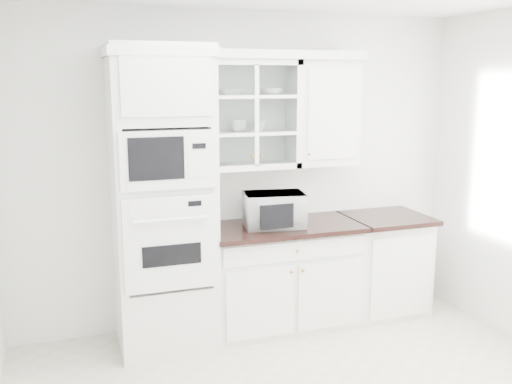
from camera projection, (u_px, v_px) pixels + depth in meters
name	position (u px, v px, depth m)	size (l,w,h in m)	color
room_shell	(301.00, 136.00, 3.68)	(4.00, 3.50, 2.70)	white
oven_column	(163.00, 201.00, 4.48)	(0.76, 0.68, 2.40)	white
base_cabinet_run	(283.00, 275.00, 4.97)	(1.32, 0.67, 0.92)	white
extra_base_cabinet	(383.00, 263.00, 5.28)	(0.72, 0.67, 0.92)	white
upper_cabinet_glass	(250.00, 114.00, 4.75)	(0.80, 0.33, 0.90)	white
upper_cabinet_solid	(324.00, 113.00, 4.96)	(0.55, 0.33, 0.90)	white
crown_molding	(239.00, 54.00, 4.60)	(2.14, 0.38, 0.07)	white
countertop_microwave	(274.00, 209.00, 4.79)	(0.49, 0.41, 0.29)	white
bowl_a	(230.00, 92.00, 4.64)	(0.21, 0.21, 0.05)	white
bowl_b	(272.00, 91.00, 4.76)	(0.18, 0.18, 0.06)	white
cup_a	(239.00, 126.00, 4.74)	(0.13, 0.13, 0.10)	white
cup_b	(259.00, 125.00, 4.80)	(0.10, 0.10, 0.09)	white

